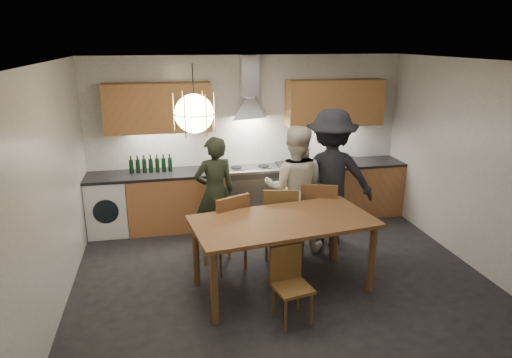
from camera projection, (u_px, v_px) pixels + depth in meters
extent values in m
plane|color=black|center=(283.00, 281.00, 5.57)|extent=(5.00, 5.00, 0.00)
cube|color=white|center=(248.00, 139.00, 7.29)|extent=(5.00, 0.02, 2.60)
cube|color=white|center=(371.00, 276.00, 3.08)|extent=(5.00, 0.02, 2.60)
cube|color=white|center=(51.00, 194.00, 4.70)|extent=(0.02, 4.50, 2.60)
cube|color=white|center=(478.00, 167.00, 5.67)|extent=(0.02, 4.50, 2.60)
cube|color=silver|center=(287.00, 62.00, 4.80)|extent=(5.00, 4.50, 0.02)
cube|color=#C5804C|center=(177.00, 201.00, 7.04)|extent=(1.45, 0.60, 0.86)
cube|color=#C5804C|center=(339.00, 190.00, 7.56)|extent=(2.05, 0.60, 0.86)
cube|color=white|center=(108.00, 206.00, 6.84)|extent=(0.58, 0.58, 0.85)
cube|color=black|center=(155.00, 174.00, 6.85)|extent=(2.05, 0.62, 0.04)
cube|color=black|center=(340.00, 164.00, 7.42)|extent=(2.05, 0.62, 0.04)
cube|color=silver|center=(252.00, 198.00, 7.28)|extent=(0.90, 0.60, 0.80)
cube|color=black|center=(255.00, 205.00, 7.02)|extent=(0.78, 0.02, 0.42)
cube|color=slate|center=(252.00, 171.00, 7.15)|extent=(0.90, 0.60, 0.08)
cube|color=silver|center=(255.00, 172.00, 6.89)|extent=(0.90, 0.08, 0.04)
cube|color=tan|center=(158.00, 108.00, 6.70)|extent=(1.55, 0.35, 0.72)
cube|color=tan|center=(335.00, 103.00, 7.23)|extent=(1.55, 0.35, 0.72)
cube|color=silver|center=(249.00, 76.00, 6.88)|extent=(0.26, 0.22, 0.62)
cylinder|color=black|center=(193.00, 89.00, 4.59)|extent=(0.01, 0.01, 0.50)
sphere|color=#FFE0A5|center=(194.00, 114.00, 4.66)|extent=(0.40, 0.40, 0.40)
torus|color=gold|center=(194.00, 114.00, 4.66)|extent=(0.43, 0.43, 0.01)
cube|color=brown|center=(283.00, 222.00, 5.18)|extent=(2.18, 1.31, 0.05)
cylinder|color=brown|center=(214.00, 288.00, 4.63)|extent=(0.08, 0.08, 0.82)
cylinder|color=brown|center=(196.00, 253.00, 5.39)|extent=(0.08, 0.08, 0.82)
cylinder|color=brown|center=(372.00, 259.00, 5.24)|extent=(0.08, 0.08, 0.82)
cylinder|color=brown|center=(335.00, 231.00, 5.99)|extent=(0.08, 0.08, 0.82)
cube|color=brown|center=(225.00, 232.00, 5.76)|extent=(0.61, 0.61, 0.04)
cube|color=brown|center=(233.00, 217.00, 5.52)|extent=(0.44, 0.23, 0.51)
cylinder|color=brown|center=(229.00, 242.00, 6.09)|extent=(0.04, 0.04, 0.47)
cylinder|color=brown|center=(245.00, 252.00, 5.80)|extent=(0.04, 0.04, 0.47)
cylinder|color=brown|center=(205.00, 249.00, 5.88)|extent=(0.04, 0.04, 0.47)
cylinder|color=brown|center=(220.00, 260.00, 5.59)|extent=(0.04, 0.04, 0.47)
cube|color=brown|center=(280.00, 222.00, 6.12)|extent=(0.54, 0.54, 0.04)
cube|color=brown|center=(281.00, 208.00, 5.85)|extent=(0.45, 0.14, 0.49)
cylinder|color=brown|center=(292.00, 233.00, 6.36)|extent=(0.04, 0.04, 0.46)
cylinder|color=brown|center=(294.00, 245.00, 6.02)|extent=(0.04, 0.04, 0.46)
cylinder|color=brown|center=(266.00, 233.00, 6.37)|extent=(0.04, 0.04, 0.46)
cylinder|color=brown|center=(266.00, 245.00, 6.02)|extent=(0.04, 0.04, 0.46)
cube|color=brown|center=(318.00, 218.00, 6.20)|extent=(0.60, 0.60, 0.04)
cube|color=brown|center=(319.00, 204.00, 5.92)|extent=(0.46, 0.19, 0.51)
cylinder|color=brown|center=(331.00, 230.00, 6.44)|extent=(0.04, 0.04, 0.48)
cylinder|color=brown|center=(331.00, 242.00, 6.08)|extent=(0.04, 0.04, 0.48)
cylinder|color=brown|center=(304.00, 229.00, 6.48)|extent=(0.04, 0.04, 0.48)
cylinder|color=brown|center=(303.00, 240.00, 6.13)|extent=(0.04, 0.04, 0.48)
cube|color=brown|center=(292.00, 288.00, 4.67)|extent=(0.43, 0.43, 0.03)
cube|color=brown|center=(286.00, 262.00, 4.75)|extent=(0.36, 0.11, 0.40)
cylinder|color=brown|center=(286.00, 316.00, 4.55)|extent=(0.03, 0.03, 0.37)
cylinder|color=brown|center=(273.00, 301.00, 4.81)|extent=(0.03, 0.03, 0.37)
cylinder|color=brown|center=(311.00, 309.00, 4.66)|extent=(0.03, 0.03, 0.37)
cylinder|color=brown|center=(298.00, 295.00, 4.92)|extent=(0.03, 0.03, 0.37)
imported|color=black|center=(215.00, 192.00, 6.35)|extent=(0.64, 0.48, 1.58)
imported|color=beige|center=(295.00, 188.00, 6.25)|extent=(1.02, 0.90, 1.74)
imported|color=black|center=(330.00, 177.00, 6.42)|extent=(1.36, 0.95, 1.93)
imported|color=silver|center=(319.00, 162.00, 7.30)|extent=(0.32, 0.32, 0.07)
cylinder|color=#A7A7AA|center=(348.00, 159.00, 7.39)|extent=(0.22, 0.22, 0.13)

